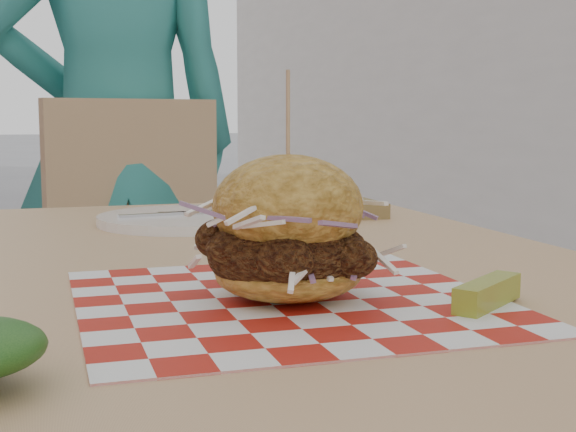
{
  "coord_description": "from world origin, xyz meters",
  "views": [
    {
      "loc": [
        -0.41,
        -0.92,
        0.91
      ],
      "look_at": [
        -0.21,
        -0.26,
        0.82
      ],
      "focal_mm": 50.0,
      "sensor_mm": 36.0,
      "label": 1
    }
  ],
  "objects_px": {
    "diner": "(118,141)",
    "patio_table": "(240,329)",
    "sandwich": "(288,237)",
    "patio_chair": "(130,275)"
  },
  "relations": [
    {
      "from": "diner",
      "to": "patio_table",
      "type": "relative_size",
      "value": 1.41
    },
    {
      "from": "diner",
      "to": "patio_table",
      "type": "height_order",
      "value": "diner"
    },
    {
      "from": "diner",
      "to": "sandwich",
      "type": "xyz_separation_m",
      "value": [
        0.02,
        -1.37,
        -0.04
      ]
    },
    {
      "from": "diner",
      "to": "patio_table",
      "type": "bearing_deg",
      "value": 92.06
    },
    {
      "from": "patio_table",
      "to": "patio_chair",
      "type": "bearing_deg",
      "value": 91.49
    },
    {
      "from": "patio_chair",
      "to": "sandwich",
      "type": "xyz_separation_m",
      "value": [
        0.02,
        -1.15,
        0.25
      ]
    },
    {
      "from": "patio_table",
      "to": "sandwich",
      "type": "height_order",
      "value": "sandwich"
    },
    {
      "from": "patio_chair",
      "to": "sandwich",
      "type": "height_order",
      "value": "same"
    },
    {
      "from": "patio_chair",
      "to": "sandwich",
      "type": "relative_size",
      "value": 4.8
    },
    {
      "from": "diner",
      "to": "patio_chair",
      "type": "height_order",
      "value": "diner"
    }
  ]
}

